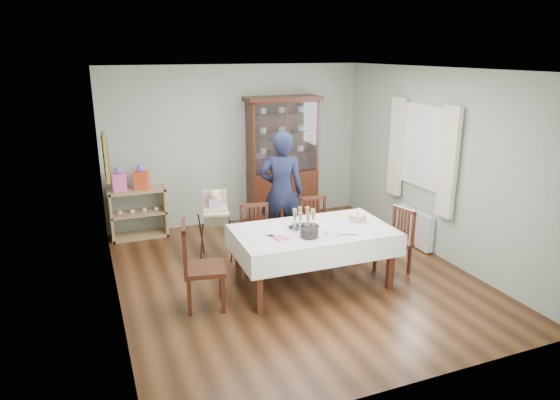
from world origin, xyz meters
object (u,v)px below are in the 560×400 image
chair_far_right (316,242)px  birthday_cake (358,218)px  gift_bag_pink (119,181)px  dining_table (313,257)px  sideboard (138,213)px  high_chair (216,232)px  champagne_tray (304,222)px  chair_end_right (393,254)px  gift_bag_orange (141,178)px  chair_far_left (257,253)px  china_cabinet (282,158)px  woman (281,192)px  chair_end_left (203,282)px

chair_far_right → birthday_cake: (0.29, -0.62, 0.54)m
chair_far_right → gift_bag_pink: 3.23m
gift_bag_pink → dining_table: bearing=-50.8°
birthday_cake → gift_bag_pink: 3.77m
sideboard → birthday_cake: 3.62m
high_chair → champagne_tray: size_ratio=2.54×
high_chair → champagne_tray: 1.53m
chair_end_right → champagne_tray: 1.41m
gift_bag_orange → chair_far_left: bearing=-57.5°
china_cabinet → birthday_cake: (0.05, -2.52, -0.31)m
chair_far_left → china_cabinet: bearing=67.9°
sideboard → woman: size_ratio=0.49×
woman → gift_bag_orange: woman is taller
woman → birthday_cake: woman is taller
chair_far_right → gift_bag_orange: bearing=144.5°
dining_table → champagne_tray: 0.47m
high_chair → birthday_cake: bearing=-25.0°
dining_table → chair_far_right: chair_far_right is taller
china_cabinet → chair_end_left: (-2.07, -2.64, -0.81)m
dining_table → chair_far_left: size_ratio=2.20×
sideboard → champagne_tray: size_ratio=2.21×
china_cabinet → gift_bag_orange: bearing=180.0°
birthday_cake → chair_end_left: bearing=-176.8°
chair_far_right → chair_end_right: (0.80, -0.75, -0.01)m
woman → chair_far_left: bearing=64.5°
dining_table → sideboard: 3.22m
woman → china_cabinet: bearing=-93.2°
woman → gift_bag_orange: bearing=-16.3°
chair_end_right → high_chair: size_ratio=0.86×
dining_table → sideboard: bearing=125.5°
sideboard → gift_bag_orange: 0.59m
chair_far_right → champagne_tray: 0.96m
china_cabinet → gift_bag_orange: china_cabinet is taller
sideboard → high_chair: bearing=-54.3°
dining_table → chair_far_left: 0.85m
champagne_tray → gift_bag_orange: bearing=123.8°
champagne_tray → gift_bag_pink: bearing=128.9°
dining_table → chair_end_left: chair_end_left is taller
dining_table → chair_end_left: bearing=-178.2°
chair_end_left → woman: bearing=-37.7°
birthday_cake → gift_bag_pink: bearing=137.9°
chair_end_left → gift_bag_orange: 2.75m
chair_end_left → gift_bag_pink: 2.81m
dining_table → gift_bag_pink: gift_bag_pink is taller
china_cabinet → chair_far_left: bearing=-121.0°
sideboard → champagne_tray: champagne_tray is taller
dining_table → gift_bag_pink: size_ratio=5.25×
chair_far_right → china_cabinet: bearing=88.5°
sideboard → chair_far_right: 2.97m
chair_far_right → chair_end_left: 1.97m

